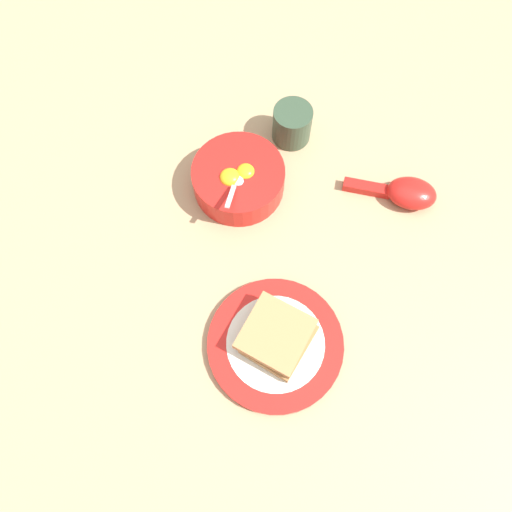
{
  "coord_description": "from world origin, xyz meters",
  "views": [
    {
      "loc": [
        0.18,
        -0.25,
        0.73
      ],
      "look_at": [
        0.0,
        -0.03,
        0.02
      ],
      "focal_mm": 35.0,
      "sensor_mm": 36.0,
      "label": 1
    }
  ],
  "objects_px": {
    "egg_bowl": "(238,178)",
    "soup_spoon": "(406,193)",
    "toast_sandwich": "(277,337)",
    "drinking_cup": "(292,124)",
    "toast_plate": "(275,344)"
  },
  "relations": [
    {
      "from": "toast_sandwich",
      "to": "drinking_cup",
      "type": "height_order",
      "value": "drinking_cup"
    },
    {
      "from": "soup_spoon",
      "to": "drinking_cup",
      "type": "height_order",
      "value": "drinking_cup"
    },
    {
      "from": "egg_bowl",
      "to": "toast_sandwich",
      "type": "relative_size",
      "value": 1.42
    },
    {
      "from": "egg_bowl",
      "to": "soup_spoon",
      "type": "xyz_separation_m",
      "value": [
        0.22,
        0.16,
        -0.01
      ]
    },
    {
      "from": "toast_sandwich",
      "to": "drinking_cup",
      "type": "relative_size",
      "value": 1.6
    },
    {
      "from": "drinking_cup",
      "to": "toast_sandwich",
      "type": "bearing_deg",
      "value": -55.7
    },
    {
      "from": "soup_spoon",
      "to": "toast_plate",
      "type": "bearing_deg",
      "value": -92.17
    },
    {
      "from": "egg_bowl",
      "to": "soup_spoon",
      "type": "height_order",
      "value": "egg_bowl"
    },
    {
      "from": "toast_plate",
      "to": "soup_spoon",
      "type": "height_order",
      "value": "soup_spoon"
    },
    {
      "from": "soup_spoon",
      "to": "egg_bowl",
      "type": "bearing_deg",
      "value": -145.2
    },
    {
      "from": "toast_sandwich",
      "to": "soup_spoon",
      "type": "height_order",
      "value": "toast_sandwich"
    },
    {
      "from": "toast_plate",
      "to": "drinking_cup",
      "type": "bearing_deg",
      "value": 124.07
    },
    {
      "from": "toast_plate",
      "to": "toast_sandwich",
      "type": "xyz_separation_m",
      "value": [
        -0.0,
        0.01,
        0.02
      ]
    },
    {
      "from": "egg_bowl",
      "to": "toast_plate",
      "type": "relative_size",
      "value": 0.75
    },
    {
      "from": "toast_plate",
      "to": "toast_sandwich",
      "type": "relative_size",
      "value": 1.89
    }
  ]
}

